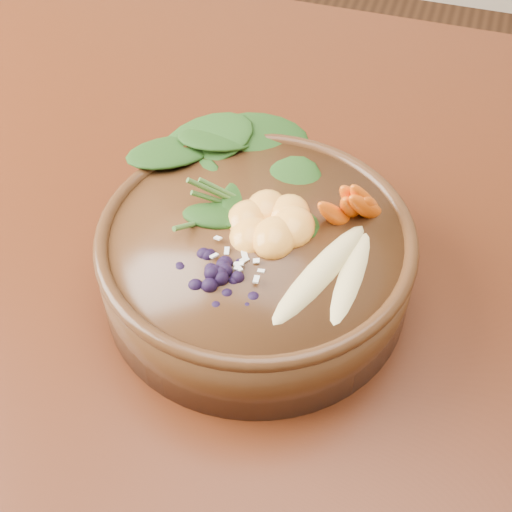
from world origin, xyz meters
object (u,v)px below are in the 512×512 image
(kale_heap, at_px, (258,161))
(blueberry_pile, at_px, (214,259))
(banana_halves, at_px, (337,264))
(mandarin_cluster, at_px, (270,211))
(dining_table, at_px, (426,289))
(carrot_cluster, at_px, (357,179))
(stoneware_bowl, at_px, (256,263))

(kale_heap, bearing_deg, blueberry_pile, -88.67)
(banana_halves, distance_m, mandarin_cluster, 0.09)
(dining_table, height_order, kale_heap, kale_heap)
(carrot_cluster, relative_size, banana_halves, 0.52)
(stoneware_bowl, height_order, banana_halves, banana_halves)
(banana_halves, xyz_separation_m, blueberry_pile, (-0.10, -0.03, 0.01))
(dining_table, relative_size, stoneware_bowl, 5.35)
(carrot_cluster, distance_m, mandarin_cluster, 0.08)
(dining_table, relative_size, banana_halves, 10.06)
(dining_table, xyz_separation_m, blueberry_pile, (-0.19, -0.20, 0.19))
(dining_table, xyz_separation_m, stoneware_bowl, (-0.17, -0.14, 0.13))
(dining_table, distance_m, blueberry_pile, 0.33)
(blueberry_pile, bearing_deg, stoneware_bowl, 72.39)
(mandarin_cluster, bearing_deg, stoneware_bowl, -116.81)
(mandarin_cluster, xyz_separation_m, blueberry_pile, (-0.03, -0.08, 0.00))
(dining_table, bearing_deg, carrot_cluster, -137.54)
(dining_table, bearing_deg, stoneware_bowl, -140.48)
(dining_table, distance_m, mandarin_cluster, 0.28)
(carrot_cluster, bearing_deg, dining_table, 62.93)
(kale_heap, height_order, carrot_cluster, carrot_cluster)
(stoneware_bowl, relative_size, kale_heap, 1.53)
(kale_heap, xyz_separation_m, carrot_cluster, (0.10, -0.02, 0.02))
(kale_heap, bearing_deg, stoneware_bowl, -73.60)
(blueberry_pile, bearing_deg, carrot_cluster, 49.98)
(dining_table, bearing_deg, blueberry_pile, -133.36)
(mandarin_cluster, relative_size, blueberry_pile, 0.69)
(kale_heap, distance_m, banana_halves, 0.14)
(carrot_cluster, height_order, blueberry_pile, carrot_cluster)
(dining_table, height_order, banana_halves, banana_halves)
(kale_heap, relative_size, banana_halves, 1.23)
(stoneware_bowl, relative_size, blueberry_pile, 2.16)
(banana_halves, relative_size, blueberry_pile, 1.15)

